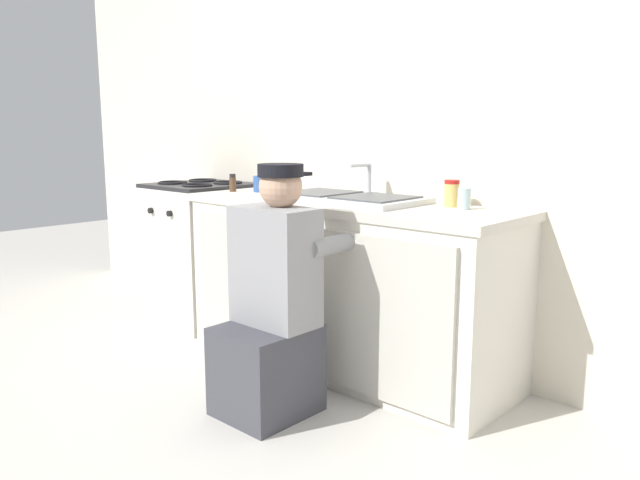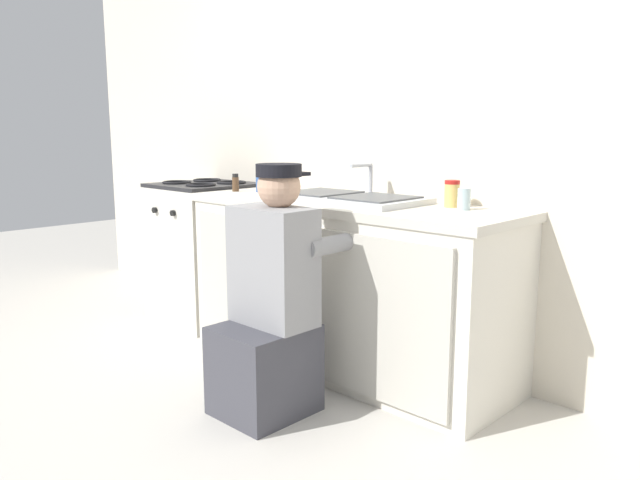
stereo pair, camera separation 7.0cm
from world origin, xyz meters
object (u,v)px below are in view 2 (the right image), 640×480
plumber_person (270,311)px  water_glass (464,199)px  sink_double_basin (347,198)px  coffee_mug (263,184)px  stove_range (206,251)px  spice_bottle_red (292,183)px  condiment_jar (452,194)px  spice_bottle_pepper (236,183)px

plumber_person → water_glass: (0.50, 0.75, 0.47)m
plumber_person → sink_double_basin: bearing=100.2°
sink_double_basin → plumber_person: (0.11, -0.64, -0.44)m
coffee_mug → water_glass: size_ratio=1.26×
stove_range → sink_double_basin: bearing=0.1°
stove_range → spice_bottle_red: size_ratio=8.76×
water_glass → stove_range: bearing=-176.6°
stove_range → spice_bottle_red: 0.84m
condiment_jar → stove_range: bearing=-174.7°
spice_bottle_red → coffee_mug: (-0.12, -0.12, -0.00)m
spice_bottle_pepper → coffee_mug: bearing=33.9°
water_glass → spice_bottle_red: bearing=178.2°
sink_double_basin → coffee_mug: sink_double_basin is taller
spice_bottle_red → spice_bottle_pepper: bearing=-141.1°
stove_range → condiment_jar: condiment_jar is taller
spice_bottle_pepper → water_glass: size_ratio=1.05×
sink_double_basin → condiment_jar: size_ratio=6.25×
spice_bottle_pepper → sink_double_basin: bearing=4.8°
spice_bottle_pepper → coffee_mug: 0.17m
spice_bottle_red → condiment_jar: (1.08, 0.02, 0.01)m
spice_bottle_pepper → condiment_jar: bearing=9.7°
stove_range → plumber_person: 1.49m
sink_double_basin → spice_bottle_pepper: (-0.83, -0.07, 0.03)m
coffee_mug → condiment_jar: size_ratio=0.98×
plumber_person → coffee_mug: bearing=140.3°
spice_bottle_pepper → coffee_mug: (0.14, 0.09, -0.00)m
spice_bottle_pepper → spice_bottle_red: (0.26, 0.21, 0.00)m
water_glass → coffee_mug: bearing=-176.4°
stove_range → water_glass: (1.85, 0.11, 0.48)m
sink_double_basin → plumber_person: 0.79m
plumber_person → spice_bottle_red: bearing=130.8°
sink_double_basin → plumber_person: size_ratio=0.72×
plumber_person → water_glass: size_ratio=11.04×
coffee_mug → stove_range: bearing=-177.2°
stove_range → condiment_jar: size_ratio=7.18×
stove_range → coffee_mug: size_ratio=7.30×
stove_range → spice_bottle_red: spice_bottle_red is taller
sink_double_basin → water_glass: 0.63m
coffee_mug → condiment_jar: 1.21m
sink_double_basin → water_glass: bearing=9.8°
sink_double_basin → spice_bottle_red: bearing=165.7°
condiment_jar → coffee_mug: bearing=-173.6°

